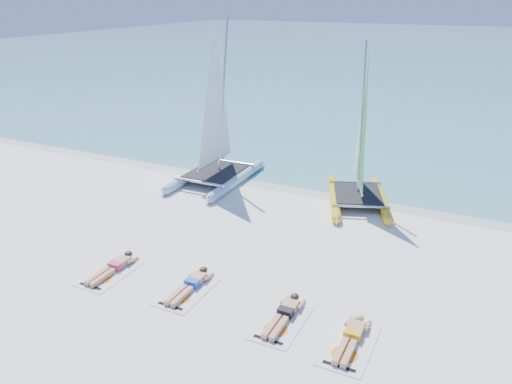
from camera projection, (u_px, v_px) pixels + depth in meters
ground at (227, 247)px, 15.03m from camera, size 140.00×140.00×0.00m
sea at (451, 49)px, 67.73m from camera, size 140.00×115.00×0.01m
wet_sand_strip at (295, 187)px, 19.63m from camera, size 140.00×1.40×0.01m
catamaran_blue at (216, 133)px, 19.68m from camera, size 2.38×4.85×6.57m
catamaran_yellow at (360, 151)px, 17.91m from camera, size 3.36×4.68×5.79m
towel_a at (110, 273)px, 13.59m from camera, size 1.00×1.85×0.02m
sunbather_a at (114, 266)px, 13.71m from camera, size 0.37×1.73×0.26m
towel_b at (187, 291)px, 12.76m from camera, size 1.00×1.85×0.02m
sunbather_b at (191, 284)px, 12.89m from camera, size 0.37×1.73×0.26m
towel_c at (282, 321)px, 11.58m from camera, size 1.00×1.85×0.02m
sunbather_c at (285, 313)px, 11.70m from camera, size 0.37×1.73×0.26m
towel_d at (349, 345)px, 10.80m from camera, size 1.00×1.85×0.02m
sunbather_d at (352, 336)px, 10.92m from camera, size 0.37×1.73×0.26m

